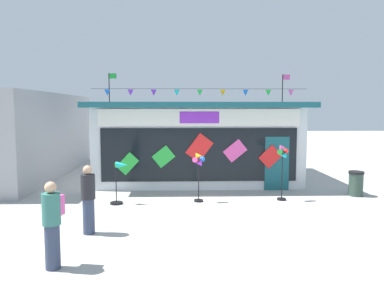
{
  "coord_description": "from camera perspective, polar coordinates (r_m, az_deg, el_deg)",
  "views": [
    {
      "loc": [
        -0.6,
        -10.48,
        3.03
      ],
      "look_at": [
        -0.22,
        2.38,
        1.82
      ],
      "focal_mm": 35.11,
      "sensor_mm": 36.0,
      "label": 1
    }
  ],
  "objects": [
    {
      "name": "ground_plane",
      "position": [
        10.93,
        1.56,
        -10.72
      ],
      "size": [
        80.0,
        80.0,
        0.0
      ],
      "primitive_type": "plane",
      "color": "#ADAAA5"
    },
    {
      "name": "kite_shop_building",
      "position": [
        16.4,
        0.68,
        0.57
      ],
      "size": [
        8.42,
        6.02,
        4.55
      ],
      "color": "silver",
      "rests_on": "ground_plane"
    },
    {
      "name": "wind_spinner_far_left",
      "position": [
        12.17,
        -10.95,
        -5.25
      ],
      "size": [
        0.6,
        0.4,
        1.36
      ],
      "color": "black",
      "rests_on": "ground_plane"
    },
    {
      "name": "wind_spinner_left",
      "position": [
        12.17,
        1.01,
        -3.58
      ],
      "size": [
        0.43,
        0.3,
        1.61
      ],
      "color": "black",
      "rests_on": "ground_plane"
    },
    {
      "name": "wind_spinner_center_left",
      "position": [
        12.7,
        13.61,
        -2.44
      ],
      "size": [
        0.43,
        0.3,
        1.85
      ],
      "color": "black",
      "rests_on": "ground_plane"
    },
    {
      "name": "person_near_camera",
      "position": [
        7.69,
        -20.47,
        -11.14
      ],
      "size": [
        0.35,
        0.47,
        1.68
      ],
      "rotation": [
        0.0,
        0.0,
        6.1
      ],
      "color": "#333D56",
      "rests_on": "ground_plane"
    },
    {
      "name": "person_mid_plaza",
      "position": [
        9.48,
        -15.48,
        -8.07
      ],
      "size": [
        0.34,
        0.34,
        1.68
      ],
      "rotation": [
        0.0,
        0.0,
        3.47
      ],
      "color": "#333D56",
      "rests_on": "ground_plane"
    },
    {
      "name": "trash_bin",
      "position": [
        14.33,
        23.64,
        -5.5
      ],
      "size": [
        0.52,
        0.52,
        0.86
      ],
      "color": "#2D4238",
      "rests_on": "ground_plane"
    },
    {
      "name": "neighbour_building",
      "position": [
        18.86,
        -26.76,
        1.22
      ],
      "size": [
        5.34,
        9.75,
        3.7
      ],
      "primitive_type": "cube",
      "color": "#99999E",
      "rests_on": "ground_plane"
    }
  ]
}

